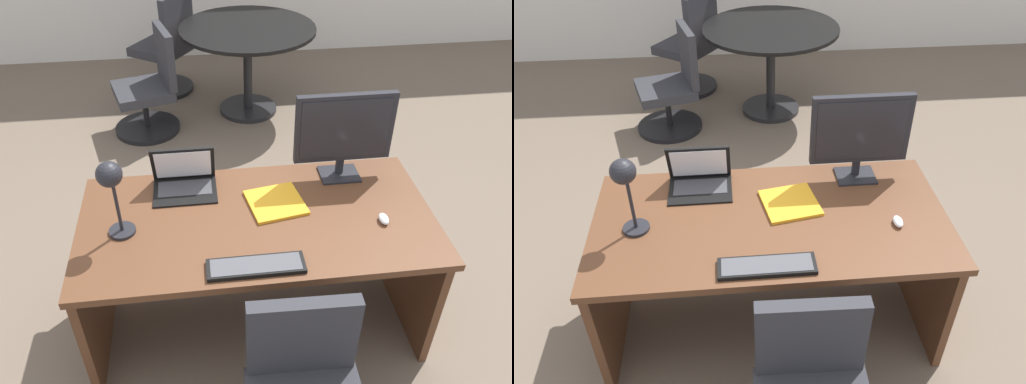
{
  "view_description": "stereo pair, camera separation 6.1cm",
  "coord_description": "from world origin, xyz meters",
  "views": [
    {
      "loc": [
        -0.24,
        -1.81,
        2.28
      ],
      "look_at": [
        0.0,
        0.04,
        0.87
      ],
      "focal_mm": 35.8,
      "sensor_mm": 36.0,
      "label": 1
    },
    {
      "loc": [
        -0.17,
        -1.81,
        2.28
      ],
      "look_at": [
        0.0,
        0.04,
        0.87
      ],
      "focal_mm": 35.8,
      "sensor_mm": 36.0,
      "label": 2
    }
  ],
  "objects": [
    {
      "name": "meeting_chair_far",
      "position": [
        -0.62,
        2.22,
        0.34
      ],
      "size": [
        0.58,
        0.56,
        0.87
      ],
      "color": "black",
      "rests_on": "ground"
    },
    {
      "name": "meeting_chair_near",
      "position": [
        -0.49,
        2.96,
        0.39
      ],
      "size": [
        0.65,
        0.64,
        0.96
      ],
      "color": "black",
      "rests_on": "ground"
    },
    {
      "name": "laptop",
      "position": [
        -0.33,
        0.29,
        0.81
      ],
      "size": [
        0.31,
        0.24,
        0.22
      ],
      "color": "black",
      "rests_on": "desk"
    },
    {
      "name": "mouse",
      "position": [
        0.58,
        -0.1,
        0.76
      ],
      "size": [
        0.04,
        0.08,
        0.03
      ],
      "color": "silver",
      "rests_on": "desk"
    },
    {
      "name": "keyboard",
      "position": [
        -0.05,
        -0.32,
        0.76
      ],
      "size": [
        0.41,
        0.12,
        0.02
      ],
      "color": "black",
      "rests_on": "desk"
    },
    {
      "name": "meeting_table",
      "position": [
        0.23,
        2.45,
        0.6
      ],
      "size": [
        1.17,
        1.17,
        0.79
      ],
      "color": "black",
      "rests_on": "ground"
    },
    {
      "name": "monitor",
      "position": [
        0.47,
        0.29,
        1.01
      ],
      "size": [
        0.49,
        0.16,
        0.46
      ],
      "color": "black",
      "rests_on": "desk"
    },
    {
      "name": "desk_lamp",
      "position": [
        -0.61,
        -0.05,
        1.03
      ],
      "size": [
        0.12,
        0.14,
        0.39
      ],
      "color": "black",
      "rests_on": "desk"
    },
    {
      "name": "desk",
      "position": [
        0.0,
        0.05,
        0.53
      ],
      "size": [
        1.66,
        0.83,
        0.75
      ],
      "color": "#56331E",
      "rests_on": "ground"
    },
    {
      "name": "book",
      "position": [
        0.1,
        0.09,
        0.75
      ],
      "size": [
        0.3,
        0.3,
        0.02
      ],
      "color": "orange",
      "rests_on": "desk"
    },
    {
      "name": "ground",
      "position": [
        0.0,
        1.5,
        0.0
      ],
      "size": [
        12.0,
        12.0,
        0.0
      ],
      "primitive_type": "plane",
      "color": "#6B5B4C"
    }
  ]
}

